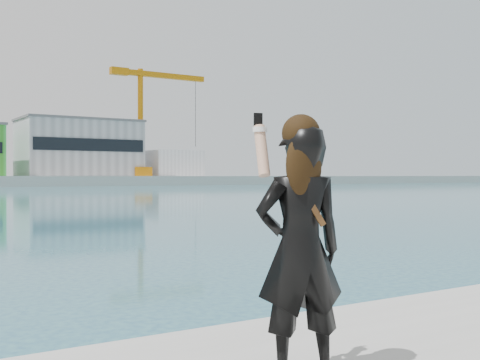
{
  "coord_description": "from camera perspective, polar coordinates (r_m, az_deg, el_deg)",
  "views": [
    {
      "loc": [
        -1.91,
        -3.38,
        2.07
      ],
      "look_at": [
        0.45,
        0.31,
        2.04
      ],
      "focal_mm": 45.0,
      "sensor_mm": 36.0,
      "label": 1
    }
  ],
  "objects": [
    {
      "name": "dock_crane",
      "position": [
        137.58,
        -8.96,
        5.83
      ],
      "size": [
        23.0,
        4.0,
        24.0
      ],
      "color": "#C2720B",
      "rests_on": "far_quay"
    },
    {
      "name": "woman",
      "position": [
        3.83,
        5.68,
        -5.89
      ],
      "size": [
        0.66,
        0.53,
        1.68
      ],
      "rotation": [
        0.0,
        0.0,
        2.84
      ],
      "color": "black",
      "rests_on": "near_quay"
    },
    {
      "name": "flagpole_right",
      "position": [
        126.76,
        -21.76,
        2.41
      ],
      "size": [
        1.28,
        0.16,
        8.0
      ],
      "color": "silver",
      "rests_on": "far_quay"
    },
    {
      "name": "warehouse_grey_right",
      "position": [
        138.03,
        -14.99,
        2.97
      ],
      "size": [
        25.5,
        15.35,
        12.5
      ],
      "color": "gray",
      "rests_on": "far_quay"
    },
    {
      "name": "ancillary_shed",
      "position": [
        144.34,
        -6.39,
        1.58
      ],
      "size": [
        12.0,
        10.0,
        6.0
      ],
      "primitive_type": "cube",
      "color": "silver",
      "rests_on": "far_quay"
    }
  ]
}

